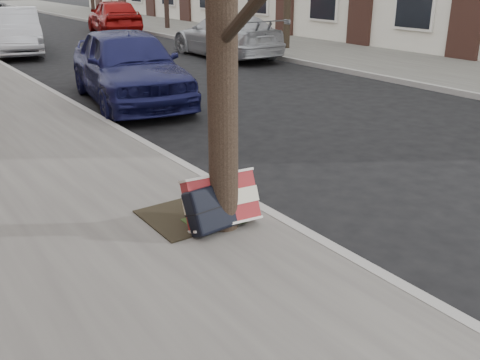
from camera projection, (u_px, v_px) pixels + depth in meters
ground at (411, 220)px, 5.63m from camera, size 120.00×120.00×0.00m
far_sidewalk at (230, 37)px, 21.23m from camera, size 4.00×70.00×0.12m
dirt_patch at (189, 216)px, 5.43m from camera, size 0.85×0.85×0.02m
suitcase_red at (221, 200)px, 5.14m from camera, size 0.74×0.46×0.54m
suitcase_navy at (217, 206)px, 5.09m from camera, size 0.63×0.40×0.48m
car_near_front at (129, 66)px, 10.50m from camera, size 2.43×4.52×1.46m
car_near_mid at (14, 31)px, 16.88m from camera, size 2.39×4.51×1.41m
car_far_front at (226, 36)px, 16.27m from camera, size 1.98×4.50×1.29m
car_far_back at (114, 16)px, 22.63m from camera, size 2.47×4.48×1.44m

